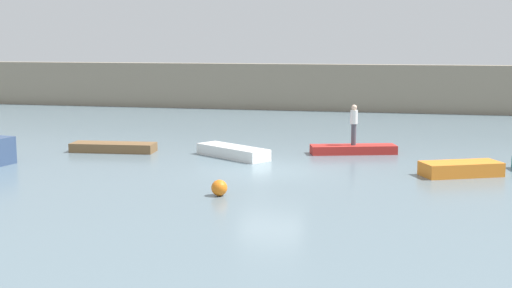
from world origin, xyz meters
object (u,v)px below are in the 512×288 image
object	(u,v)px
rowboat_orange	(461,169)
rowboat_white	(233,152)
mooring_buoy	(219,188)
rowboat_red	(353,149)
rowboat_brown	(113,147)
person_white_shirt	(354,123)

from	to	relation	value
rowboat_orange	rowboat_white	bearing A→B (deg)	142.85
rowboat_orange	mooring_buoy	world-z (taller)	mooring_buoy
mooring_buoy	rowboat_white	bearing A→B (deg)	101.53
rowboat_red	mooring_buoy	bearing A→B (deg)	-127.47
rowboat_white	rowboat_brown	bearing A→B (deg)	-149.34
rowboat_orange	person_white_shirt	world-z (taller)	person_white_shirt
rowboat_white	person_white_shirt	bearing A→B (deg)	56.98
rowboat_brown	person_white_shirt	world-z (taller)	person_white_shirt
rowboat_brown	person_white_shirt	size ratio (longest dim) A/B	2.10
rowboat_white	rowboat_red	distance (m)	5.37
rowboat_red	person_white_shirt	xyz separation A→B (m)	(0.00, 0.00, 1.19)
rowboat_brown	person_white_shirt	distance (m)	10.77
rowboat_brown	rowboat_orange	world-z (taller)	rowboat_orange
rowboat_red	rowboat_orange	xyz separation A→B (m)	(4.30, -4.15, 0.06)
rowboat_white	rowboat_orange	world-z (taller)	rowboat_orange
rowboat_orange	person_white_shirt	bearing A→B (deg)	111.16
person_white_shirt	mooring_buoy	world-z (taller)	person_white_shirt
mooring_buoy	person_white_shirt	bearing A→B (deg)	69.80
rowboat_white	rowboat_red	size ratio (longest dim) A/B	0.96
rowboat_white	person_white_shirt	distance (m)	5.49
rowboat_red	rowboat_brown	bearing A→B (deg)	172.79
rowboat_brown	rowboat_orange	distance (m)	15.01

